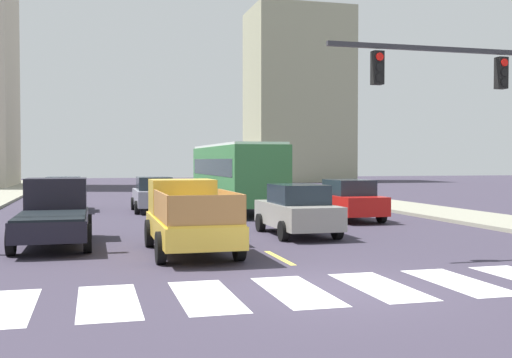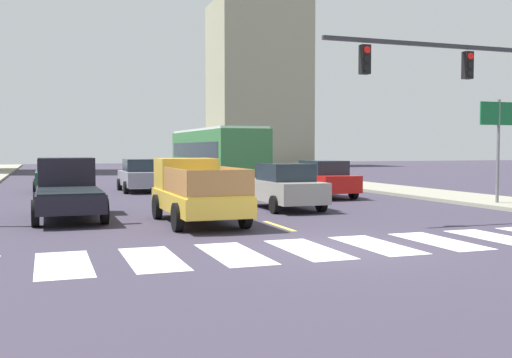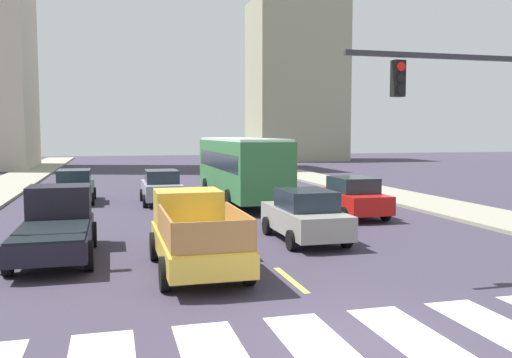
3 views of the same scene
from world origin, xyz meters
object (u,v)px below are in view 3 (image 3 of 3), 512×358
Objects in this scene: sedan_far at (75,186)px; sedan_near_right at (161,187)px; pickup_dark at (56,225)px; pickup_stakebed at (194,233)px; sedan_mid at (305,215)px; sedan_near_left at (352,197)px; city_bus at (240,165)px.

sedan_far and sedan_near_right have the same top height.
pickup_stakebed is at bearing -36.49° from pickup_dark.
sedan_mid is 11.58m from sedan_near_right.
pickup_dark is at bearing 145.81° from pickup_stakebed.
sedan_far is (-8.05, 12.44, 0.00)m from sedan_mid.
pickup_stakebed and pickup_dark have the same top height.
pickup_dark is (-3.69, 2.41, -0.02)m from pickup_stakebed.
sedan_near_left is 1.00× the size of sedan_far.
city_bus reaches higher than sedan_near_right.
pickup_stakebed is at bearing -140.32° from sedan_near_left.
pickup_dark is 0.48× the size of city_bus.
sedan_mid is at bearing 31.94° from pickup_stakebed.
sedan_near_right is (0.33, 13.61, -0.08)m from pickup_stakebed.
sedan_near_right is (4.02, 11.20, -0.06)m from pickup_dark.
pickup_stakebed is at bearing -149.60° from sedan_mid.
city_bus is 10.61m from sedan_mid.
pickup_stakebed is 1.18× the size of sedan_near_right.
sedan_near_left and sedan_far have the same top height.
pickup_dark is at bearing -160.40° from sedan_near_left.
pickup_dark is at bearing -89.70° from sedan_far.
city_bus is 2.45× the size of sedan_far.
city_bus is at bearing 85.94° from sedan_mid.
sedan_near_right is at bearing 87.53° from pickup_stakebed.
city_bus is 4.18m from sedan_near_right.
sedan_near_right is at bearing 174.16° from city_bus.
sedan_mid is at bearing -91.55° from city_bus.
pickup_dark is 1.18× the size of sedan_near_right.
sedan_far is (-0.27, 12.69, -0.06)m from pickup_dark.
sedan_near_left is at bearing -35.20° from sedan_far.
city_bus is 7.13m from sedan_near_left.
pickup_stakebed is 0.48× the size of city_bus.
city_bus reaches higher than sedan_far.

